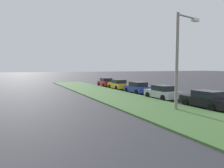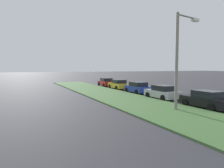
% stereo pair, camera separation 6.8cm
% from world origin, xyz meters
% --- Properties ---
extents(grass_median, '(60.00, 6.00, 0.12)m').
position_xyz_m(grass_median, '(10.00, 6.74, 0.06)').
color(grass_median, '#477238').
rests_on(grass_median, ground).
extents(parked_car_black, '(4.33, 2.07, 1.47)m').
position_xyz_m(parked_car_black, '(4.98, 2.84, 0.72)').
color(parked_car_black, black).
rests_on(parked_car_black, ground).
extents(parked_car_silver, '(4.31, 2.04, 1.47)m').
position_xyz_m(parked_car_silver, '(10.75, 2.93, 0.72)').
color(parked_car_silver, '#B2B5BA').
rests_on(parked_car_silver, ground).
extents(parked_car_blue, '(4.32, 2.05, 1.47)m').
position_xyz_m(parked_car_blue, '(16.40, 2.65, 0.72)').
color(parked_car_blue, '#23389E').
rests_on(parked_car_blue, ground).
extents(parked_car_yellow, '(4.34, 2.10, 1.47)m').
position_xyz_m(parked_car_yellow, '(22.24, 2.63, 0.72)').
color(parked_car_yellow, gold).
rests_on(parked_car_yellow, ground).
extents(parked_car_red, '(4.39, 2.19, 1.47)m').
position_xyz_m(parked_car_red, '(27.69, 2.49, 0.72)').
color(parked_car_red, red).
rests_on(parked_car_red, ground).
extents(streetlight, '(0.99, 2.83, 7.50)m').
position_xyz_m(streetlight, '(5.36, 5.40, 4.39)').
color(streetlight, gray).
rests_on(streetlight, ground).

